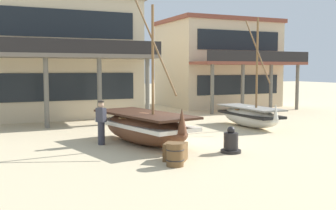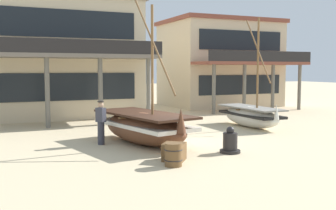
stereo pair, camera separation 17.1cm
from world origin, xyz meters
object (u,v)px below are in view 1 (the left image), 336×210
at_px(cargo_crate, 175,152).
at_px(harbor_building_annex, 217,63).
at_px(fishing_boat_near_left, 144,127).
at_px(fisherman_by_hull, 101,123).
at_px(harbor_building_main, 56,57).
at_px(capstan_winch, 231,143).
at_px(fishing_boat_centre_large, 250,115).
at_px(wooden_barrel, 175,155).

relative_size(cargo_crate, harbor_building_annex, 0.07).
relative_size(fishing_boat_near_left, fisherman_by_hull, 3.52).
bearing_deg(cargo_crate, fishing_boat_near_left, 88.33).
relative_size(fishing_boat_near_left, harbor_building_main, 0.61).
distance_m(fishing_boat_near_left, harbor_building_main, 11.89).
bearing_deg(fisherman_by_hull, cargo_crate, -67.36).
height_order(capstan_winch, harbor_building_main, harbor_building_main).
xyz_separation_m(capstan_winch, harbor_building_main, (-3.73, 14.14, 3.27)).
bearing_deg(capstan_winch, fishing_boat_centre_large, 48.71).
relative_size(fishing_boat_centre_large, harbor_building_annex, 0.60).
bearing_deg(capstan_winch, harbor_building_annex, 60.57).
height_order(fishing_boat_near_left, harbor_building_main, harbor_building_main).
distance_m(fishing_boat_centre_large, capstan_winch, 6.48).
distance_m(fishing_boat_centre_large, harbor_building_annex, 12.28).
relative_size(harbor_building_main, harbor_building_annex, 1.08).
distance_m(fisherman_by_hull, harbor_building_main, 11.24).
relative_size(capstan_winch, wooden_barrel, 1.31).
bearing_deg(wooden_barrel, fishing_boat_centre_large, 40.36).
bearing_deg(wooden_barrel, fisherman_by_hull, 105.23).
height_order(capstan_winch, cargo_crate, capstan_winch).
bearing_deg(fishing_boat_near_left, harbor_building_main, 97.81).
xyz_separation_m(fishing_boat_near_left, fisherman_by_hull, (-1.56, 0.52, 0.16)).
height_order(capstan_winch, wooden_barrel, capstan_winch).
relative_size(cargo_crate, harbor_building_main, 0.07).
relative_size(fisherman_by_hull, harbor_building_annex, 0.19).
distance_m(fisherman_by_hull, capstan_winch, 4.97).
relative_size(capstan_winch, cargo_crate, 1.37).
bearing_deg(cargo_crate, wooden_barrel, -115.99).
bearing_deg(harbor_building_main, wooden_barrel, -85.65).
bearing_deg(harbor_building_main, fisherman_by_hull, -90.00).
xyz_separation_m(fishing_boat_near_left, cargo_crate, (-0.09, -3.02, -0.39)).
xyz_separation_m(wooden_barrel, cargo_crate, (0.33, 0.68, -0.07)).
relative_size(fishing_boat_centre_large, fisherman_by_hull, 3.17).
bearing_deg(fishing_boat_centre_large, fishing_boat_near_left, -161.65).
bearing_deg(capstan_winch, harbor_building_main, 104.79).
relative_size(fishing_boat_near_left, cargo_crate, 8.85).
bearing_deg(harbor_building_annex, cargo_crate, -124.75).
distance_m(capstan_winch, wooden_barrel, 2.76).
bearing_deg(fishing_boat_near_left, capstan_winch, -51.55).
xyz_separation_m(fishing_boat_near_left, fishing_boat_centre_large, (6.44, 2.14, -0.09)).
relative_size(fisherman_by_hull, wooden_barrel, 2.41).
height_order(fisherman_by_hull, capstan_winch, fisherman_by_hull).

